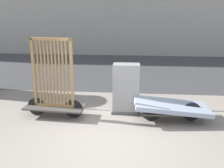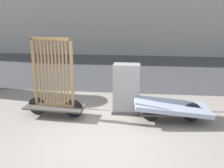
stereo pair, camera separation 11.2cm
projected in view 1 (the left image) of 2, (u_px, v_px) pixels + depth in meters
The scene contains 5 objects.
ground_plane at pixel (106, 144), 5.68m from camera, with size 60.00×60.00×0.00m, color gray.
road_strip at pixel (123, 69), 12.65m from camera, with size 56.00×7.42×0.01m.
bike_cart_with_bedframe at pixel (54, 91), 6.94m from camera, with size 2.33×0.76×2.12m.
bike_cart_with_mattress at pixel (172, 107), 6.77m from camera, with size 2.50×1.08×0.55m.
utility_cabinet at pixel (126, 90), 7.24m from camera, with size 0.78×0.47×1.39m.
Camera 1 is at (0.58, -5.05, 2.84)m, focal length 42.00 mm.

